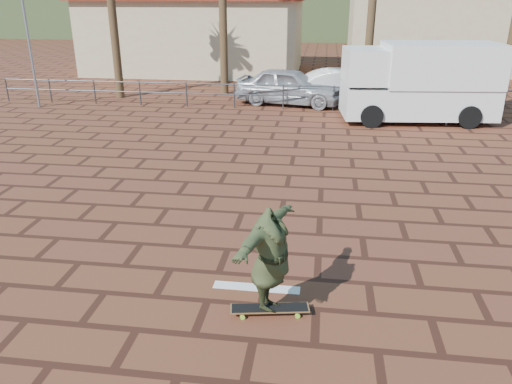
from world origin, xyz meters
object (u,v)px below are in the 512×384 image
car_silver (290,86)px  car_white (344,86)px  skateboarder (270,260)px  longboard (270,309)px  campervan (420,81)px

car_silver → car_white: bearing=-63.5°
skateboarder → car_white: bearing=10.3°
car_white → longboard: bearing=163.1°
campervan → car_silver: (-4.85, 2.26, -0.70)m
campervan → car_silver: size_ratio=1.25×
longboard → car_silver: car_silver is taller
skateboarder → car_silver: skateboarder is taller
skateboarder → car_silver: bearing=18.8°
longboard → skateboarder: skateboarder is taller
skateboarder → campervan: bearing=-2.1°
campervan → car_silver: campervan is taller
skateboarder → campervan: 13.26m
skateboarder → car_silver: size_ratio=0.44×
car_white → car_silver: bearing=94.3°
car_silver → car_white: 2.35m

